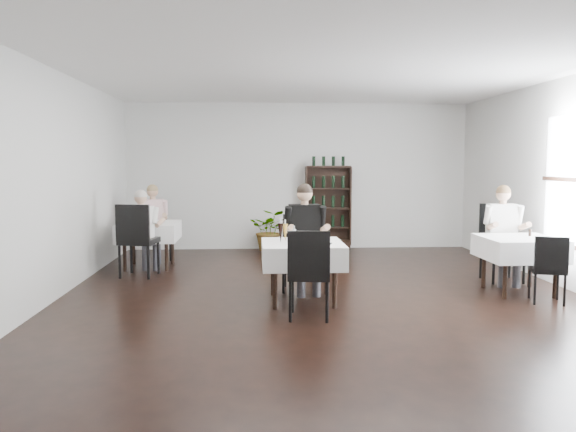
# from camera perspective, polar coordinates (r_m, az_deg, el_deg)

# --- Properties ---
(room_shell) EXTENTS (9.00, 9.00, 9.00)m
(room_shell) POSITION_cam_1_polar(r_m,az_deg,el_deg) (7.14, 3.89, 3.15)
(room_shell) COLOR black
(room_shell) RESTS_ON ground
(wine_shelf) EXTENTS (0.90, 0.28, 1.75)m
(wine_shelf) POSITION_cam_1_polar(r_m,az_deg,el_deg) (11.53, 4.08, 0.77)
(wine_shelf) COLOR black
(wine_shelf) RESTS_ON ground
(main_table) EXTENTS (1.03, 1.03, 0.77)m
(main_table) POSITION_cam_1_polar(r_m,az_deg,el_deg) (7.20, 1.47, -3.86)
(main_table) COLOR black
(main_table) RESTS_ON ground
(left_table) EXTENTS (0.98, 0.98, 0.77)m
(left_table) POSITION_cam_1_polar(r_m,az_deg,el_deg) (9.81, -13.94, -1.53)
(left_table) COLOR black
(left_table) RESTS_ON ground
(right_table) EXTENTS (0.98, 0.98, 0.77)m
(right_table) POSITION_cam_1_polar(r_m,az_deg,el_deg) (8.30, 22.43, -3.04)
(right_table) COLOR black
(right_table) RESTS_ON ground
(potted_tree) EXTENTS (0.89, 0.81, 0.85)m
(potted_tree) POSITION_cam_1_polar(r_m,az_deg,el_deg) (11.36, -1.83, -1.43)
(potted_tree) COLOR #265B1F
(potted_tree) RESTS_ON ground
(main_chair_far) EXTENTS (0.53, 0.54, 1.05)m
(main_chair_far) POSITION_cam_1_polar(r_m,az_deg,el_deg) (7.92, 1.17, -3.16)
(main_chair_far) COLOR black
(main_chair_far) RESTS_ON ground
(main_chair_near) EXTENTS (0.53, 0.53, 1.03)m
(main_chair_near) POSITION_cam_1_polar(r_m,az_deg,el_deg) (6.37, 2.15, -5.36)
(main_chair_near) COLOR black
(main_chair_near) RESTS_ON ground
(left_chair_far) EXTENTS (0.61, 0.62, 1.05)m
(left_chair_far) POSITION_cam_1_polar(r_m,az_deg,el_deg) (10.64, -13.32, -1.08)
(left_chair_far) COLOR black
(left_chair_far) RESTS_ON ground
(left_chair_near) EXTENTS (0.61, 0.61, 1.15)m
(left_chair_near) POSITION_cam_1_polar(r_m,az_deg,el_deg) (9.01, -15.14, -1.93)
(left_chair_near) COLOR black
(left_chair_near) RESTS_ON ground
(right_chair_far) EXTENTS (0.53, 0.54, 1.16)m
(right_chair_far) POSITION_cam_1_polar(r_m,az_deg,el_deg) (9.11, 20.74, -1.98)
(right_chair_far) COLOR black
(right_chair_far) RESTS_ON ground
(right_chair_near) EXTENTS (0.49, 0.50, 0.87)m
(right_chair_near) POSITION_cam_1_polar(r_m,az_deg,el_deg) (7.83, 24.98, -4.53)
(right_chair_near) COLOR black
(right_chair_near) RESTS_ON ground
(diner_main) EXTENTS (0.58, 0.59, 1.50)m
(diner_main) POSITION_cam_1_polar(r_m,az_deg,el_deg) (7.69, 1.78, -1.39)
(diner_main) COLOR #3A3A40
(diner_main) RESTS_ON ground
(diner_left_far) EXTENTS (0.55, 0.56, 1.40)m
(diner_left_far) POSITION_cam_1_polar(r_m,az_deg,el_deg) (10.33, -13.58, -0.11)
(diner_left_far) COLOR #3A3A40
(diner_left_far) RESTS_ON ground
(diner_left_near) EXTENTS (0.56, 0.59, 1.36)m
(diner_left_near) POSITION_cam_1_polar(r_m,az_deg,el_deg) (9.27, -14.51, -0.90)
(diner_left_near) COLOR #3A3A40
(diner_left_near) RESTS_ON ground
(diner_right_far) EXTENTS (0.57, 0.58, 1.46)m
(diner_right_far) POSITION_cam_1_polar(r_m,az_deg,el_deg) (8.83, 21.08, -1.02)
(diner_right_far) COLOR #3A3A40
(diner_right_far) RESTS_ON ground
(plate_far) EXTENTS (0.26, 0.26, 0.07)m
(plate_far) POSITION_cam_1_polar(r_m,az_deg,el_deg) (7.34, 1.51, -2.38)
(plate_far) COLOR white
(plate_far) RESTS_ON main_table
(plate_near) EXTENTS (0.29, 0.29, 0.08)m
(plate_near) POSITION_cam_1_polar(r_m,az_deg,el_deg) (7.04, 1.84, -2.71)
(plate_near) COLOR white
(plate_near) RESTS_ON main_table
(pilsner_dark) EXTENTS (0.07, 0.07, 0.31)m
(pilsner_dark) POSITION_cam_1_polar(r_m,az_deg,el_deg) (7.14, -0.75, -1.70)
(pilsner_dark) COLOR black
(pilsner_dark) RESTS_ON main_table
(pilsner_lager) EXTENTS (0.07, 0.07, 0.28)m
(pilsner_lager) POSITION_cam_1_polar(r_m,az_deg,el_deg) (7.25, -0.29, -1.67)
(pilsner_lager) COLOR gold
(pilsner_lager) RESTS_ON main_table
(coke_bottle) EXTENTS (0.06, 0.06, 0.22)m
(coke_bottle) POSITION_cam_1_polar(r_m,az_deg,el_deg) (7.12, 0.61, -2.04)
(coke_bottle) COLOR silver
(coke_bottle) RESTS_ON main_table
(napkin_cutlery) EXTENTS (0.20, 0.18, 0.02)m
(napkin_cutlery) POSITION_cam_1_polar(r_m,az_deg,el_deg) (7.06, 3.77, -2.79)
(napkin_cutlery) COLOR black
(napkin_cutlery) RESTS_ON main_table
(pepper_mill) EXTENTS (0.05, 0.05, 0.10)m
(pepper_mill) POSITION_cam_1_polar(r_m,az_deg,el_deg) (8.45, 23.37, -1.57)
(pepper_mill) COLOR black
(pepper_mill) RESTS_ON right_table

